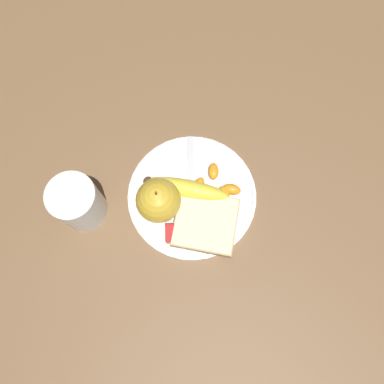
% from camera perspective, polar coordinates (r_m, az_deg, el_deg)
% --- Properties ---
extents(ground_plane, '(3.00, 3.00, 0.00)m').
position_cam_1_polar(ground_plane, '(0.69, -0.00, -0.77)').
color(ground_plane, brown).
extents(plate, '(0.23, 0.23, 0.01)m').
position_cam_1_polar(plate, '(0.68, -0.00, -0.59)').
color(plate, white).
rests_on(plate, ground_plane).
extents(juice_glass, '(0.08, 0.08, 0.10)m').
position_cam_1_polar(juice_glass, '(0.67, -16.92, -1.63)').
color(juice_glass, silver).
rests_on(juice_glass, ground_plane).
extents(apple, '(0.08, 0.08, 0.09)m').
position_cam_1_polar(apple, '(0.64, -5.15, -1.30)').
color(apple, gold).
rests_on(apple, plate).
extents(banana, '(0.16, 0.07, 0.03)m').
position_cam_1_polar(banana, '(0.66, -0.99, 0.48)').
color(banana, yellow).
rests_on(banana, plate).
extents(bread_slice, '(0.13, 0.12, 0.02)m').
position_cam_1_polar(bread_slice, '(0.65, 2.04, -4.72)').
color(bread_slice, tan).
rests_on(bread_slice, plate).
extents(fork, '(0.03, 0.19, 0.00)m').
position_cam_1_polar(fork, '(0.68, 0.17, -0.10)').
color(fork, silver).
rests_on(fork, plate).
extents(jam_packet, '(0.04, 0.03, 0.02)m').
position_cam_1_polar(jam_packet, '(0.65, -2.28, -6.39)').
color(jam_packet, silver).
rests_on(jam_packet, plate).
extents(orange_segment_0, '(0.03, 0.03, 0.02)m').
position_cam_1_polar(orange_segment_0, '(0.67, 4.93, 0.08)').
color(orange_segment_0, orange).
rests_on(orange_segment_0, plate).
extents(orange_segment_1, '(0.03, 0.03, 0.02)m').
position_cam_1_polar(orange_segment_1, '(0.67, 1.04, 1.13)').
color(orange_segment_1, orange).
rests_on(orange_segment_1, plate).
extents(orange_segment_2, '(0.03, 0.03, 0.01)m').
position_cam_1_polar(orange_segment_2, '(0.67, 3.96, -0.34)').
color(orange_segment_2, orange).
rests_on(orange_segment_2, plate).
extents(orange_segment_3, '(0.04, 0.03, 0.02)m').
position_cam_1_polar(orange_segment_3, '(0.67, 6.09, 0.41)').
color(orange_segment_3, orange).
rests_on(orange_segment_3, plate).
extents(orange_segment_4, '(0.02, 0.03, 0.02)m').
position_cam_1_polar(orange_segment_4, '(0.68, 3.29, 3.19)').
color(orange_segment_4, orange).
rests_on(orange_segment_4, plate).
extents(orange_segment_5, '(0.03, 0.02, 0.02)m').
position_cam_1_polar(orange_segment_5, '(0.67, 1.12, -0.95)').
color(orange_segment_5, orange).
rests_on(orange_segment_5, plate).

